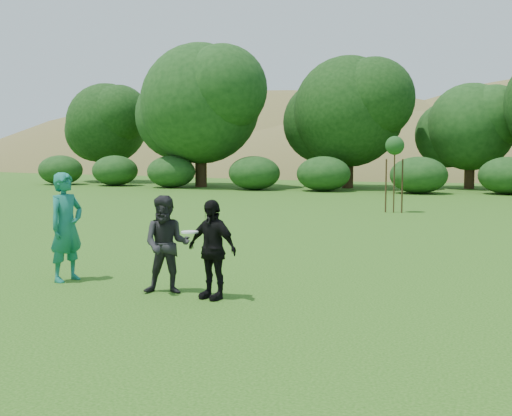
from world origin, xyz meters
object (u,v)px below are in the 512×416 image
Objects in this scene: player_teal at (66,227)px; player_grey at (167,245)px; player_black at (212,249)px; sapling at (395,148)px.

player_teal is 1.21× the size of player_grey.
player_black is at bearing -23.00° from player_grey.
sapling is at bearing -2.14° from player_teal.
sapling reaches higher than player_black.
sapling is (0.44, 15.06, 1.64)m from player_black.
player_black is at bearing -85.06° from player_teal.
player_grey is at bearing -94.89° from sapling.
player_grey is 15.14m from sapling.
sapling reaches higher than player_grey.
sapling reaches higher than player_teal.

